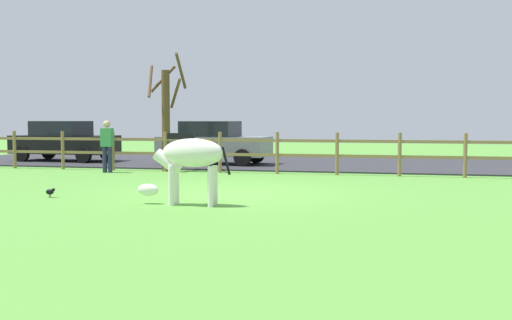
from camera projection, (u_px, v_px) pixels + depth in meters
ground_plane at (234, 193)px, 13.81m from camera, size 60.00×60.00×0.00m
parking_asphalt at (299, 163)px, 22.84m from camera, size 28.00×7.40×0.05m
paddock_fence at (248, 150)px, 18.82m from camera, size 20.30×0.11×1.28m
bare_tree at (166, 114)px, 19.49m from camera, size 1.25×1.24×3.76m
zebra at (189, 158)px, 11.77m from camera, size 1.93×0.48×1.41m
crow_on_grass at (50, 192)px, 13.00m from camera, size 0.21×0.10×0.20m
parked_car_grey at (213, 142)px, 22.10m from camera, size 4.09×2.06×1.56m
parked_car_black at (64, 141)px, 23.65m from camera, size 4.08×2.05×1.56m
visitor_near_fence at (107, 144)px, 19.02m from camera, size 0.37×0.23×1.64m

